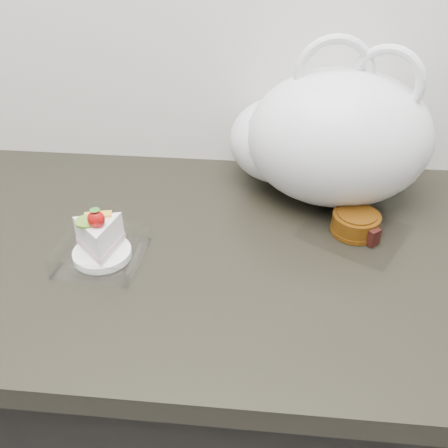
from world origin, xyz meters
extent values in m
cube|color=black|center=(0.00, 1.69, 0.43)|extent=(2.00, 0.60, 0.86)
cube|color=black|center=(0.00, 1.69, 0.88)|extent=(2.04, 0.64, 0.04)
cube|color=white|center=(-0.12, 1.63, 0.90)|extent=(0.14, 0.14, 0.00)
cylinder|color=white|center=(-0.12, 1.63, 0.91)|extent=(0.09, 0.09, 0.01)
ellipsoid|color=red|center=(-0.12, 1.62, 0.98)|extent=(0.03, 0.02, 0.03)
cone|color=#2D7223|center=(-0.12, 1.62, 1.00)|extent=(0.02, 0.02, 0.01)
cylinder|color=olive|center=(-0.14, 1.63, 0.98)|extent=(0.03, 0.03, 0.00)
cube|color=gold|center=(-0.13, 1.65, 0.97)|extent=(0.05, 0.03, 0.00)
cube|color=white|center=(0.30, 1.75, 0.90)|extent=(0.22, 0.22, 0.00)
cylinder|color=#5C330A|center=(0.30, 1.75, 0.92)|extent=(0.11, 0.11, 0.04)
cylinder|color=#5C330A|center=(0.30, 1.75, 0.91)|extent=(0.11, 0.11, 0.01)
cylinder|color=#5C330A|center=(0.30, 1.75, 0.94)|extent=(0.09, 0.09, 0.00)
cube|color=black|center=(0.32, 1.72, 0.92)|extent=(0.03, 0.03, 0.03)
ellipsoid|color=white|center=(0.26, 1.87, 1.03)|extent=(0.37, 0.31, 0.25)
ellipsoid|color=white|center=(0.16, 1.90, 1.00)|extent=(0.22, 0.20, 0.16)
torus|color=white|center=(0.24, 1.87, 1.14)|extent=(0.14, 0.02, 0.14)
torus|color=white|center=(0.33, 1.85, 1.14)|extent=(0.12, 0.06, 0.13)
camera|label=1|loc=(0.14, 1.01, 1.42)|focal=40.00mm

